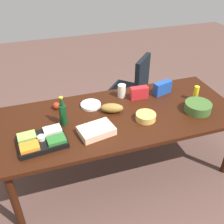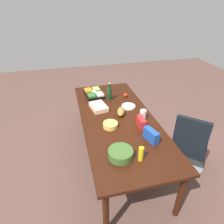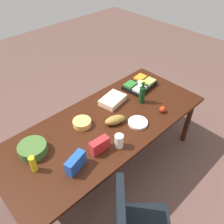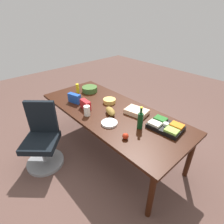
{
  "view_description": "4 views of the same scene",
  "coord_description": "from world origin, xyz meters",
  "px_view_note": "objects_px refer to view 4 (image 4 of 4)",
  "views": [
    {
      "loc": [
        -0.78,
        -2.11,
        2.33
      ],
      "look_at": [
        -0.09,
        0.01,
        0.82
      ],
      "focal_mm": 42.16,
      "sensor_mm": 36.0,
      "label": 1
    },
    {
      "loc": [
        2.31,
        -0.66,
        2.31
      ],
      "look_at": [
        -0.07,
        -0.07,
        0.83
      ],
      "focal_mm": 30.98,
      "sensor_mm": 36.0,
      "label": 2
    },
    {
      "loc": [
        1.25,
        1.42,
        2.55
      ],
      "look_at": [
        -0.13,
        -0.03,
        0.84
      ],
      "focal_mm": 37.06,
      "sensor_mm": 36.0,
      "label": 3
    },
    {
      "loc": [
        -1.74,
        1.55,
        2.13
      ],
      "look_at": [
        -0.12,
        0.08,
        0.83
      ],
      "focal_mm": 28.37,
      "sensor_mm": 36.0,
      "label": 4
    }
  ],
  "objects_px": {
    "office_chair": "(43,142)",
    "chip_bowl": "(109,101)",
    "apple_red": "(125,136)",
    "sheet_cake": "(137,112)",
    "mustard_bottle": "(78,89)",
    "paper_plate_stack": "(109,123)",
    "salad_bowl": "(90,89)",
    "wine_bottle": "(140,120)",
    "chip_bag_blue": "(74,98)",
    "conference_table": "(111,114)",
    "bread_loaf": "(110,111)",
    "chip_bag_red": "(86,105)",
    "mayo_jar": "(87,111)",
    "veggie_tray": "(166,126)"
  },
  "relations": [
    {
      "from": "sheet_cake",
      "to": "office_chair",
      "type": "bearing_deg",
      "value": 55.22
    },
    {
      "from": "bread_loaf",
      "to": "sheet_cake",
      "type": "distance_m",
      "value": 0.39
    },
    {
      "from": "chip_bowl",
      "to": "sheet_cake",
      "type": "distance_m",
      "value": 0.54
    },
    {
      "from": "bread_loaf",
      "to": "paper_plate_stack",
      "type": "xyz_separation_m",
      "value": [
        -0.18,
        0.18,
        -0.04
      ]
    },
    {
      "from": "chip_bowl",
      "to": "chip_bag_blue",
      "type": "bearing_deg",
      "value": 46.68
    },
    {
      "from": "mayo_jar",
      "to": "conference_table",
      "type": "bearing_deg",
      "value": -110.89
    },
    {
      "from": "apple_red",
      "to": "paper_plate_stack",
      "type": "height_order",
      "value": "apple_red"
    },
    {
      "from": "conference_table",
      "to": "mustard_bottle",
      "type": "height_order",
      "value": "mustard_bottle"
    },
    {
      "from": "mustard_bottle",
      "to": "sheet_cake",
      "type": "relative_size",
      "value": 0.54
    },
    {
      "from": "office_chair",
      "to": "chip_bag_red",
      "type": "distance_m",
      "value": 0.86
    },
    {
      "from": "chip_bowl",
      "to": "apple_red",
      "type": "bearing_deg",
      "value": 150.14
    },
    {
      "from": "paper_plate_stack",
      "to": "wine_bottle",
      "type": "bearing_deg",
      "value": -144.65
    },
    {
      "from": "mustard_bottle",
      "to": "apple_red",
      "type": "height_order",
      "value": "mustard_bottle"
    },
    {
      "from": "salad_bowl",
      "to": "mayo_jar",
      "type": "bearing_deg",
      "value": 141.57
    },
    {
      "from": "mayo_jar",
      "to": "veggie_tray",
      "type": "height_order",
      "value": "mayo_jar"
    },
    {
      "from": "chip_bag_blue",
      "to": "wine_bottle",
      "type": "bearing_deg",
      "value": -168.59
    },
    {
      "from": "salad_bowl",
      "to": "bread_loaf",
      "type": "xyz_separation_m",
      "value": [
        -0.87,
        0.26,
        0.0
      ]
    },
    {
      "from": "mustard_bottle",
      "to": "paper_plate_stack",
      "type": "distance_m",
      "value": 1.17
    },
    {
      "from": "office_chair",
      "to": "chip_bowl",
      "type": "bearing_deg",
      "value": -104.21
    },
    {
      "from": "bread_loaf",
      "to": "chip_bowl",
      "type": "bearing_deg",
      "value": -39.17
    },
    {
      "from": "mustard_bottle",
      "to": "chip_bowl",
      "type": "distance_m",
      "value": 0.7
    },
    {
      "from": "mayo_jar",
      "to": "apple_red",
      "type": "distance_m",
      "value": 0.75
    },
    {
      "from": "mustard_bottle",
      "to": "conference_table",
      "type": "bearing_deg",
      "value": -179.07
    },
    {
      "from": "paper_plate_stack",
      "to": "veggie_tray",
      "type": "xyz_separation_m",
      "value": [
        -0.56,
        -0.47,
        0.02
      ]
    },
    {
      "from": "conference_table",
      "to": "mayo_jar",
      "type": "relative_size",
      "value": 16.49
    },
    {
      "from": "chip_bag_blue",
      "to": "paper_plate_stack",
      "type": "xyz_separation_m",
      "value": [
        -0.86,
        -0.01,
        -0.06
      ]
    },
    {
      "from": "conference_table",
      "to": "chip_bag_blue",
      "type": "relative_size",
      "value": 11.22
    },
    {
      "from": "salad_bowl",
      "to": "veggie_tray",
      "type": "relative_size",
      "value": 0.62
    },
    {
      "from": "chip_bowl",
      "to": "mayo_jar",
      "type": "distance_m",
      "value": 0.51
    },
    {
      "from": "paper_plate_stack",
      "to": "chip_bag_blue",
      "type": "bearing_deg",
      "value": 0.39
    },
    {
      "from": "paper_plate_stack",
      "to": "chip_bag_red",
      "type": "xyz_separation_m",
      "value": [
        0.56,
        -0.01,
        0.06
      ]
    },
    {
      "from": "mustard_bottle",
      "to": "apple_red",
      "type": "distance_m",
      "value": 1.54
    },
    {
      "from": "apple_red",
      "to": "mustard_bottle",
      "type": "bearing_deg",
      "value": -11.35
    },
    {
      "from": "salad_bowl",
      "to": "wine_bottle",
      "type": "xyz_separation_m",
      "value": [
        -1.38,
        0.2,
        0.07
      ]
    },
    {
      "from": "salad_bowl",
      "to": "office_chair",
      "type": "bearing_deg",
      "value": 105.15
    },
    {
      "from": "mayo_jar",
      "to": "apple_red",
      "type": "relative_size",
      "value": 1.97
    },
    {
      "from": "chip_bag_blue",
      "to": "apple_red",
      "type": "distance_m",
      "value": 1.22
    },
    {
      "from": "office_chair",
      "to": "bread_loaf",
      "type": "bearing_deg",
      "value": -122.88
    },
    {
      "from": "office_chair",
      "to": "apple_red",
      "type": "bearing_deg",
      "value": -150.48
    },
    {
      "from": "salad_bowl",
      "to": "sheet_cake",
      "type": "relative_size",
      "value": 0.87
    },
    {
      "from": "mayo_jar",
      "to": "chip_bag_red",
      "type": "distance_m",
      "value": 0.2
    },
    {
      "from": "salad_bowl",
      "to": "sheet_cake",
      "type": "height_order",
      "value": "salad_bowl"
    },
    {
      "from": "chip_bag_blue",
      "to": "sheet_cake",
      "type": "bearing_deg",
      "value": -152.46
    },
    {
      "from": "apple_red",
      "to": "sheet_cake",
      "type": "bearing_deg",
      "value": -61.29
    },
    {
      "from": "office_chair",
      "to": "sheet_cake",
      "type": "relative_size",
      "value": 3.09
    },
    {
      "from": "mayo_jar",
      "to": "wine_bottle",
      "type": "relative_size",
      "value": 0.48
    },
    {
      "from": "conference_table",
      "to": "bread_loaf",
      "type": "relative_size",
      "value": 10.29
    },
    {
      "from": "salad_bowl",
      "to": "veggie_tray",
      "type": "height_order",
      "value": "salad_bowl"
    },
    {
      "from": "chip_bag_blue",
      "to": "veggie_tray",
      "type": "distance_m",
      "value": 1.5
    },
    {
      "from": "salad_bowl",
      "to": "wine_bottle",
      "type": "height_order",
      "value": "wine_bottle"
    }
  ]
}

